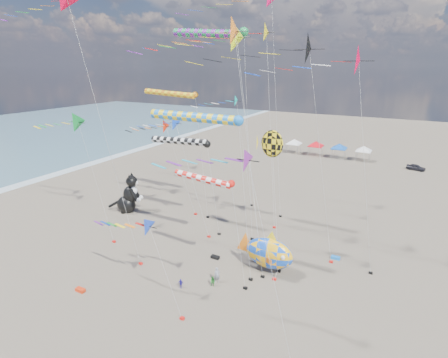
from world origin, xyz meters
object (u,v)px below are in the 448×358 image
object	(u,v)px
fish_inflatable	(269,253)
child_green	(213,282)
person_adult	(217,275)
parked_car	(416,167)
cat_inflatable	(127,193)
child_blue	(181,283)

from	to	relation	value
fish_inflatable	child_green	size ratio (longest dim) A/B	6.27
person_adult	parked_car	bearing A→B (deg)	31.84
person_adult	child_green	xyz separation A→B (m)	(-0.04, -0.73, -0.27)
fish_inflatable	parked_car	xyz separation A→B (m)	(12.44, 46.21, -1.52)
cat_inflatable	fish_inflatable	xyz separation A→B (m)	(22.42, -4.72, -0.69)
cat_inflatable	fish_inflatable	bearing A→B (deg)	-34.90
cat_inflatable	parked_car	world-z (taller)	cat_inflatable
fish_inflatable	child_blue	size ratio (longest dim) A/B	6.86
cat_inflatable	child_blue	xyz separation A→B (m)	(16.37, -10.92, -2.32)
fish_inflatable	child_blue	bearing A→B (deg)	-134.24
fish_inflatable	child_green	distance (m)	6.07
child_green	fish_inflatable	bearing A→B (deg)	47.49
child_green	parked_car	distance (m)	53.31
child_green	parked_car	xyz separation A→B (m)	(16.02, 50.85, 0.07)
cat_inflatable	person_adult	world-z (taller)	cat_inflatable
person_adult	cat_inflatable	bearing A→B (deg)	114.95
person_adult	child_blue	size ratio (longest dim) A/B	1.68
child_green	child_blue	size ratio (longest dim) A/B	1.09
person_adult	child_blue	world-z (taller)	person_adult
child_blue	fish_inflatable	bearing A→B (deg)	29.54
child_blue	person_adult	bearing A→B (deg)	26.16
fish_inflatable	parked_car	bearing A→B (deg)	74.93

